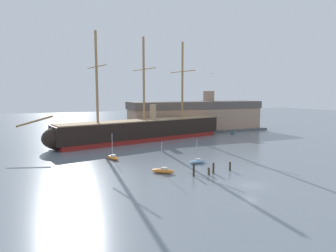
{
  "coord_description": "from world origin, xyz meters",
  "views": [
    {
      "loc": [
        -28.74,
        -36.27,
        14.6
      ],
      "look_at": [
        -1.2,
        32.31,
        6.2
      ],
      "focal_mm": 30.64,
      "sensor_mm": 36.0,
      "label": 1
    }
  ],
  "objects_px": {
    "dockside_warehouse_right": "(196,116)",
    "tall_ship": "(144,130)",
    "sailboat_near_centre": "(197,161)",
    "mooring_piling_left_pair": "(209,171)",
    "motorboat_far_right": "(232,133)",
    "mooring_piling_midwater": "(230,166)",
    "sailboat_mid_left": "(113,157)",
    "sailboat_distant_centre": "(143,133)",
    "seagull_in_flight": "(212,74)",
    "mooring_piling_nearest": "(213,168)",
    "mooring_piling_right_pair": "(194,170)",
    "sailboat_foreground_left": "(163,171)"
  },
  "relations": [
    {
      "from": "dockside_warehouse_right",
      "to": "sailboat_mid_left",
      "type": "bearing_deg",
      "value": -136.95
    },
    {
      "from": "sailboat_distant_centre",
      "to": "mooring_piling_right_pair",
      "type": "xyz_separation_m",
      "value": [
        -6.89,
        -53.89,
        0.77
      ]
    },
    {
      "from": "mooring_piling_nearest",
      "to": "motorboat_far_right",
      "type": "bearing_deg",
      "value": 51.91
    },
    {
      "from": "motorboat_far_right",
      "to": "mooring_piling_right_pair",
      "type": "distance_m",
      "value": 56.95
    },
    {
      "from": "tall_ship",
      "to": "mooring_piling_midwater",
      "type": "xyz_separation_m",
      "value": [
        4.71,
        -39.74,
        -2.6
      ]
    },
    {
      "from": "mooring_piling_midwater",
      "to": "mooring_piling_left_pair",
      "type": "bearing_deg",
      "value": -168.36
    },
    {
      "from": "sailboat_distant_centre",
      "to": "mooring_piling_nearest",
      "type": "relative_size",
      "value": 2.59
    },
    {
      "from": "dockside_warehouse_right",
      "to": "mooring_piling_right_pair",
      "type": "bearing_deg",
      "value": -117.6
    },
    {
      "from": "sailboat_mid_left",
      "to": "seagull_in_flight",
      "type": "height_order",
      "value": "seagull_in_flight"
    },
    {
      "from": "mooring_piling_midwater",
      "to": "dockside_warehouse_right",
      "type": "relative_size",
      "value": 0.03
    },
    {
      "from": "sailboat_distant_centre",
      "to": "seagull_in_flight",
      "type": "distance_m",
      "value": 41.2
    },
    {
      "from": "sailboat_mid_left",
      "to": "mooring_piling_nearest",
      "type": "relative_size",
      "value": 2.93
    },
    {
      "from": "tall_ship",
      "to": "mooring_piling_left_pair",
      "type": "bearing_deg",
      "value": -90.69
    },
    {
      "from": "seagull_in_flight",
      "to": "dockside_warehouse_right",
      "type": "bearing_deg",
      "value": 68.05
    },
    {
      "from": "tall_ship",
      "to": "seagull_in_flight",
      "type": "bearing_deg",
      "value": -64.99
    },
    {
      "from": "tall_ship",
      "to": "mooring_piling_nearest",
      "type": "height_order",
      "value": "tall_ship"
    },
    {
      "from": "mooring_piling_nearest",
      "to": "mooring_piling_right_pair",
      "type": "bearing_deg",
      "value": -175.65
    },
    {
      "from": "sailboat_mid_left",
      "to": "mooring_piling_right_pair",
      "type": "distance_m",
      "value": 21.29
    },
    {
      "from": "mooring_piling_midwater",
      "to": "seagull_in_flight",
      "type": "height_order",
      "value": "seagull_in_flight"
    },
    {
      "from": "motorboat_far_right",
      "to": "dockside_warehouse_right",
      "type": "xyz_separation_m",
      "value": [
        -8.51,
        12.68,
        5.29
      ]
    },
    {
      "from": "motorboat_far_right",
      "to": "sailboat_near_centre",
      "type": "bearing_deg",
      "value": -133.17
    },
    {
      "from": "tall_ship",
      "to": "sailboat_mid_left",
      "type": "xyz_separation_m",
      "value": [
        -14.13,
        -22.18,
        -2.95
      ]
    },
    {
      "from": "motorboat_far_right",
      "to": "mooring_piling_midwater",
      "type": "bearing_deg",
      "value": -124.99
    },
    {
      "from": "tall_ship",
      "to": "sailboat_foreground_left",
      "type": "bearing_deg",
      "value": -101.92
    },
    {
      "from": "sailboat_mid_left",
      "to": "sailboat_distant_centre",
      "type": "bearing_deg",
      "value": 63.61
    },
    {
      "from": "sailboat_distant_centre",
      "to": "dockside_warehouse_right",
      "type": "bearing_deg",
      "value": 4.18
    },
    {
      "from": "tall_ship",
      "to": "mooring_piling_nearest",
      "type": "distance_m",
      "value": 40.31
    },
    {
      "from": "mooring_piling_nearest",
      "to": "sailboat_mid_left",
      "type": "bearing_deg",
      "value": 129.6
    },
    {
      "from": "sailboat_foreground_left",
      "to": "seagull_in_flight",
      "type": "bearing_deg",
      "value": 37.73
    },
    {
      "from": "dockside_warehouse_right",
      "to": "tall_ship",
      "type": "bearing_deg",
      "value": -149.72
    },
    {
      "from": "sailboat_foreground_left",
      "to": "motorboat_far_right",
      "type": "distance_m",
      "value": 57.16
    },
    {
      "from": "mooring_piling_right_pair",
      "to": "seagull_in_flight",
      "type": "distance_m",
      "value": 29.19
    },
    {
      "from": "sailboat_distant_centre",
      "to": "mooring_piling_right_pair",
      "type": "distance_m",
      "value": 54.33
    },
    {
      "from": "sailboat_near_centre",
      "to": "sailboat_mid_left",
      "type": "distance_m",
      "value": 18.77
    },
    {
      "from": "sailboat_near_centre",
      "to": "mooring_piling_left_pair",
      "type": "xyz_separation_m",
      "value": [
        -2.14,
        -8.48,
        0.25
      ]
    },
    {
      "from": "sailboat_foreground_left",
      "to": "mooring_piling_left_pair",
      "type": "height_order",
      "value": "sailboat_foreground_left"
    },
    {
      "from": "sailboat_distant_centre",
      "to": "mooring_piling_left_pair",
      "type": "relative_size",
      "value": 3.78
    },
    {
      "from": "sailboat_mid_left",
      "to": "mooring_piling_left_pair",
      "type": "height_order",
      "value": "sailboat_mid_left"
    },
    {
      "from": "sailboat_near_centre",
      "to": "sailboat_distant_centre",
      "type": "height_order",
      "value": "sailboat_distant_centre"
    },
    {
      "from": "sailboat_mid_left",
      "to": "dockside_warehouse_right",
      "type": "xyz_separation_m",
      "value": [
        39.75,
        37.13,
        5.26
      ]
    },
    {
      "from": "mooring_piling_nearest",
      "to": "mooring_piling_midwater",
      "type": "bearing_deg",
      "value": 7.1
    },
    {
      "from": "motorboat_far_right",
      "to": "mooring_piling_left_pair",
      "type": "distance_m",
      "value": 55.28
    },
    {
      "from": "mooring_piling_left_pair",
      "to": "sailboat_distant_centre",
      "type": "bearing_deg",
      "value": 85.8
    },
    {
      "from": "motorboat_far_right",
      "to": "sailboat_mid_left",
      "type": "bearing_deg",
      "value": -153.13
    },
    {
      "from": "sailboat_mid_left",
      "to": "mooring_piling_left_pair",
      "type": "relative_size",
      "value": 4.29
    },
    {
      "from": "sailboat_mid_left",
      "to": "dockside_warehouse_right",
      "type": "bearing_deg",
      "value": 43.05
    },
    {
      "from": "tall_ship",
      "to": "mooring_piling_midwater",
      "type": "height_order",
      "value": "tall_ship"
    },
    {
      "from": "mooring_piling_midwater",
      "to": "motorboat_far_right",
      "type": "bearing_deg",
      "value": 55.01
    },
    {
      "from": "sailboat_foreground_left",
      "to": "sailboat_distant_centre",
      "type": "relative_size",
      "value": 1.12
    },
    {
      "from": "sailboat_distant_centre",
      "to": "mooring_piling_midwater",
      "type": "bearing_deg",
      "value": -88.68
    }
  ]
}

